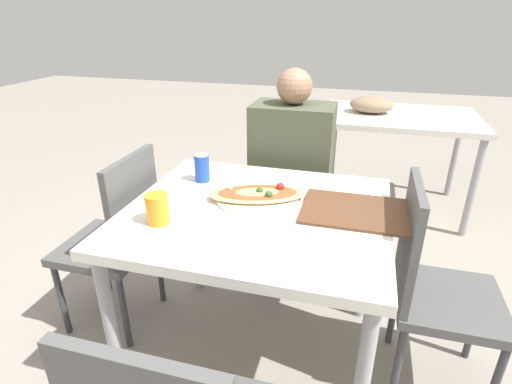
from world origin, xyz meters
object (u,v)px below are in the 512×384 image
Objects in this scene: dining_table at (257,227)px; chair_side_right at (432,282)px; drink_glass at (157,209)px; soda_can at (202,168)px; chair_far_seated at (294,190)px; chair_side_left at (118,236)px; person_seated at (291,164)px; pizza_main at (258,195)px.

chair_side_right reaches higher than dining_table.
soda_can is at bearing 89.16° from drink_glass.
chair_far_seated is 7.16× the size of soda_can.
soda_can is at bearing -67.49° from chair_side_left.
chair_far_seated is 1.00× the size of chair_side_left.
dining_table is 0.67m from person_seated.
chair_far_seated is at bearing -90.00° from person_seated.
chair_side_right is (1.38, 0.01, 0.00)m from chair_side_left.
chair_side_left is at bearing -157.49° from soda_can.
drink_glass is at bearing 71.50° from chair_far_seated.
pizza_main is (-0.03, -0.69, 0.28)m from chair_far_seated.
chair_side_left is 1.38m from chair_side_right.
chair_far_seated is 1.01m from chair_side_left.
chair_side_right is at bearing 5.24° from dining_table.
dining_table is 0.40m from soda_can.
drink_glass is (-0.30, -0.29, 0.04)m from pizza_main.
chair_far_seated is 0.73m from soda_can.
person_seated reaches higher than soda_can.
chair_side_left reaches higher than soda_can.
chair_side_left is at bearing 175.96° from dining_table.
chair_side_left is at bearing -176.79° from pizza_main.
drink_glass is (-0.32, -0.20, 0.14)m from dining_table.
chair_far_seated reaches higher than soda_can.
chair_side_right reaches higher than pizza_main.
pizza_main is 0.41m from drink_glass.
person_seated is at bearing 69.24° from drink_glass.
drink_glass is at bearing 69.24° from person_seated.
chair_side_left reaches higher than pizza_main.
soda_can is at bearing 60.74° from chair_far_seated.
soda_can is (-1.00, 0.14, 0.32)m from chair_side_right.
chair_far_seated is (0.01, 0.78, -0.18)m from dining_table.
drink_glass is at bearing -136.11° from pizza_main.
dining_table is 0.80m from chair_far_seated.
chair_far_seated is 0.75m from pizza_main.
person_seated is (0.70, 0.62, 0.21)m from chair_side_left.
dining_table is at bearing -33.50° from soda_can.
chair_side_right is at bearing -1.85° from pizza_main.
chair_far_seated is at bearing 87.45° from pizza_main.
chair_far_seated reaches higher than dining_table.
person_seated reaches higher than chair_side_left.
soda_can is (-0.29, 0.12, 0.04)m from pizza_main.
chair_side_left is 0.75× the size of person_seated.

